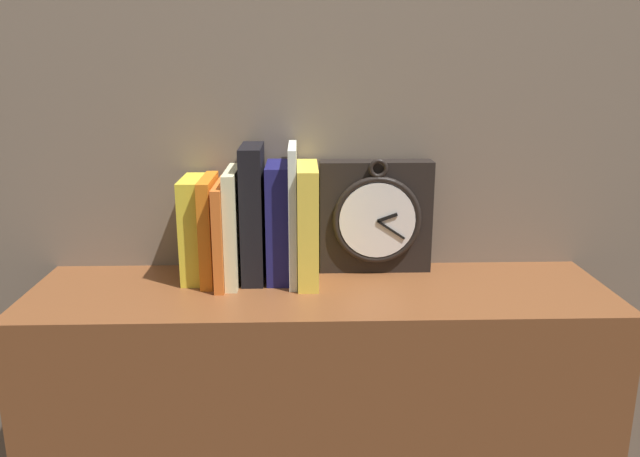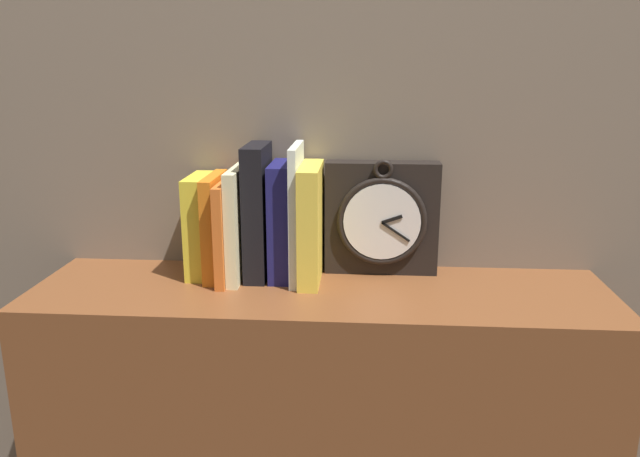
{
  "view_description": "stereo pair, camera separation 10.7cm",
  "coord_description": "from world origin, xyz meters",
  "px_view_note": "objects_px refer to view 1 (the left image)",
  "views": [
    {
      "loc": [
        -0.03,
        -1.04,
        1.13
      ],
      "look_at": [
        0.0,
        0.0,
        0.85
      ],
      "focal_mm": 35.0,
      "sensor_mm": 36.0,
      "label": 1
    },
    {
      "loc": [
        0.08,
        -1.03,
        1.13
      ],
      "look_at": [
        0.0,
        0.0,
        0.85
      ],
      "focal_mm": 35.0,
      "sensor_mm": 36.0,
      "label": 2
    }
  ],
  "objects_px": {
    "book_slot2_orange": "(222,232)",
    "book_slot6_white": "(293,214)",
    "book_slot0_yellow": "(194,229)",
    "book_slot4_black": "(253,213)",
    "clock": "(376,217)",
    "book_slot7_yellow": "(308,224)",
    "book_slot5_navy": "(278,222)",
    "book_slot3_cream": "(233,226)",
    "book_slot1_orange": "(210,229)"
  },
  "relations": [
    {
      "from": "book_slot2_orange",
      "to": "book_slot4_black",
      "type": "height_order",
      "value": "book_slot4_black"
    },
    {
      "from": "clock",
      "to": "book_slot1_orange",
      "type": "distance_m",
      "value": 0.31
    },
    {
      "from": "book_slot1_orange",
      "to": "book_slot0_yellow",
      "type": "bearing_deg",
      "value": 162.75
    },
    {
      "from": "clock",
      "to": "book_slot5_navy",
      "type": "relative_size",
      "value": 1.03
    },
    {
      "from": "book_slot0_yellow",
      "to": "book_slot2_orange",
      "type": "xyz_separation_m",
      "value": [
        0.05,
        -0.02,
        -0.0
      ]
    },
    {
      "from": "book_slot4_black",
      "to": "book_slot6_white",
      "type": "bearing_deg",
      "value": -7.31
    },
    {
      "from": "clock",
      "to": "book_slot5_navy",
      "type": "height_order",
      "value": "clock"
    },
    {
      "from": "book_slot3_cream",
      "to": "book_slot5_navy",
      "type": "distance_m",
      "value": 0.08
    },
    {
      "from": "book_slot6_white",
      "to": "book_slot3_cream",
      "type": "bearing_deg",
      "value": -179.23
    },
    {
      "from": "clock",
      "to": "book_slot6_white",
      "type": "bearing_deg",
      "value": -164.42
    },
    {
      "from": "book_slot3_cream",
      "to": "book_slot6_white",
      "type": "xyz_separation_m",
      "value": [
        0.11,
        0.0,
        0.02
      ]
    },
    {
      "from": "book_slot1_orange",
      "to": "book_slot3_cream",
      "type": "xyz_separation_m",
      "value": [
        0.04,
        -0.0,
        0.01
      ]
    },
    {
      "from": "clock",
      "to": "book_slot0_yellow",
      "type": "xyz_separation_m",
      "value": [
        -0.34,
        -0.03,
        -0.01
      ]
    },
    {
      "from": "clock",
      "to": "book_slot5_navy",
      "type": "bearing_deg",
      "value": -169.69
    },
    {
      "from": "book_slot0_yellow",
      "to": "book_slot1_orange",
      "type": "xyz_separation_m",
      "value": [
        0.03,
        -0.01,
        0.0
      ]
    },
    {
      "from": "book_slot2_orange",
      "to": "book_slot3_cream",
      "type": "xyz_separation_m",
      "value": [
        0.02,
        0.0,
        0.01
      ]
    },
    {
      "from": "clock",
      "to": "book_slot1_orange",
      "type": "height_order",
      "value": "clock"
    },
    {
      "from": "book_slot4_black",
      "to": "book_slot3_cream",
      "type": "bearing_deg",
      "value": -163.01
    },
    {
      "from": "book_slot2_orange",
      "to": "book_slot4_black",
      "type": "relative_size",
      "value": 0.74
    },
    {
      "from": "clock",
      "to": "book_slot3_cream",
      "type": "relative_size",
      "value": 1.07
    },
    {
      "from": "book_slot0_yellow",
      "to": "clock",
      "type": "bearing_deg",
      "value": 5.21
    },
    {
      "from": "book_slot2_orange",
      "to": "book_slot3_cream",
      "type": "height_order",
      "value": "book_slot3_cream"
    },
    {
      "from": "book_slot1_orange",
      "to": "book_slot5_navy",
      "type": "distance_m",
      "value": 0.13
    },
    {
      "from": "book_slot4_black",
      "to": "book_slot7_yellow",
      "type": "bearing_deg",
      "value": -8.17
    },
    {
      "from": "book_slot0_yellow",
      "to": "book_slot4_black",
      "type": "distance_m",
      "value": 0.11
    },
    {
      "from": "book_slot0_yellow",
      "to": "book_slot7_yellow",
      "type": "height_order",
      "value": "book_slot7_yellow"
    },
    {
      "from": "book_slot3_cream",
      "to": "book_slot5_navy",
      "type": "bearing_deg",
      "value": 8.08
    },
    {
      "from": "book_slot2_orange",
      "to": "book_slot6_white",
      "type": "relative_size",
      "value": 0.74
    },
    {
      "from": "book_slot3_cream",
      "to": "book_slot6_white",
      "type": "relative_size",
      "value": 0.83
    },
    {
      "from": "book_slot0_yellow",
      "to": "book_slot6_white",
      "type": "bearing_deg",
      "value": -3.94
    },
    {
      "from": "book_slot5_navy",
      "to": "book_slot6_white",
      "type": "height_order",
      "value": "book_slot6_white"
    },
    {
      "from": "clock",
      "to": "book_slot0_yellow",
      "type": "bearing_deg",
      "value": -174.79
    },
    {
      "from": "book_slot6_white",
      "to": "book_slot4_black",
      "type": "bearing_deg",
      "value": 172.69
    },
    {
      "from": "book_slot2_orange",
      "to": "book_slot7_yellow",
      "type": "height_order",
      "value": "book_slot7_yellow"
    },
    {
      "from": "book_slot0_yellow",
      "to": "book_slot7_yellow",
      "type": "relative_size",
      "value": 0.88
    },
    {
      "from": "book_slot2_orange",
      "to": "book_slot3_cream",
      "type": "distance_m",
      "value": 0.02
    },
    {
      "from": "book_slot2_orange",
      "to": "book_slot7_yellow",
      "type": "relative_size",
      "value": 0.86
    },
    {
      "from": "book_slot4_black",
      "to": "book_slot2_orange",
      "type": "bearing_deg",
      "value": -164.3
    },
    {
      "from": "book_slot5_navy",
      "to": "book_slot7_yellow",
      "type": "xyz_separation_m",
      "value": [
        0.05,
        -0.01,
        -0.0
      ]
    },
    {
      "from": "book_slot0_yellow",
      "to": "book_slot5_navy",
      "type": "xyz_separation_m",
      "value": [
        0.15,
        -0.0,
        0.01
      ]
    },
    {
      "from": "clock",
      "to": "book_slot6_white",
      "type": "height_order",
      "value": "book_slot6_white"
    },
    {
      "from": "clock",
      "to": "book_slot4_black",
      "type": "height_order",
      "value": "book_slot4_black"
    },
    {
      "from": "book_slot0_yellow",
      "to": "book_slot5_navy",
      "type": "bearing_deg",
      "value": -0.93
    },
    {
      "from": "book_slot5_navy",
      "to": "book_slot1_orange",
      "type": "bearing_deg",
      "value": -176.9
    },
    {
      "from": "book_slot0_yellow",
      "to": "book_slot4_black",
      "type": "xyz_separation_m",
      "value": [
        0.11,
        -0.0,
        0.03
      ]
    },
    {
      "from": "book_slot1_orange",
      "to": "book_slot7_yellow",
      "type": "xyz_separation_m",
      "value": [
        0.18,
        -0.01,
        0.01
      ]
    },
    {
      "from": "book_slot1_orange",
      "to": "book_slot4_black",
      "type": "distance_m",
      "value": 0.08
    },
    {
      "from": "clock",
      "to": "book_slot7_yellow",
      "type": "xyz_separation_m",
      "value": [
        -0.13,
        -0.05,
        0.0
      ]
    },
    {
      "from": "book_slot2_orange",
      "to": "book_slot6_white",
      "type": "height_order",
      "value": "book_slot6_white"
    },
    {
      "from": "book_slot7_yellow",
      "to": "book_slot4_black",
      "type": "bearing_deg",
      "value": 171.83
    }
  ]
}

